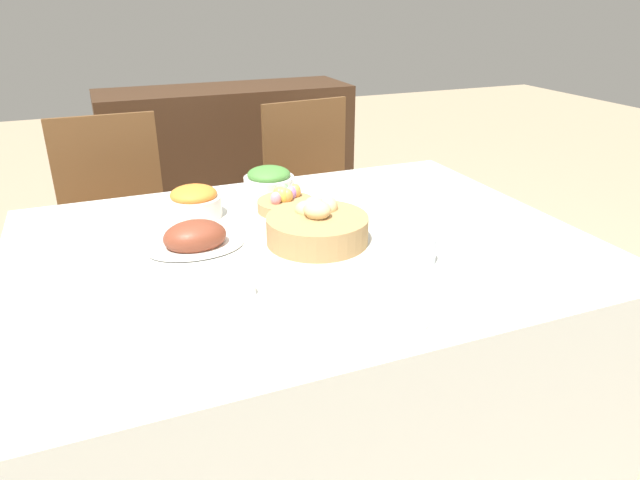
% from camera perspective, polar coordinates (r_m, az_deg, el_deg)
% --- Properties ---
extents(ground_plane, '(12.00, 12.00, 0.00)m').
position_cam_1_polar(ground_plane, '(2.00, -1.44, -19.66)').
color(ground_plane, tan).
extents(dining_table, '(1.57, 1.17, 0.73)m').
position_cam_1_polar(dining_table, '(1.77, -1.56, -11.06)').
color(dining_table, silver).
rests_on(dining_table, ground).
extents(chair_far_right, '(0.47, 0.47, 0.92)m').
position_cam_1_polar(chair_far_right, '(2.62, -0.22, 4.30)').
color(chair_far_right, brown).
rests_on(chair_far_right, ground).
extents(chair_far_left, '(0.42, 0.42, 0.92)m').
position_cam_1_polar(chair_far_left, '(2.46, -19.68, 1.47)').
color(chair_far_left, brown).
rests_on(chair_far_left, ground).
extents(sideboard, '(1.34, 0.44, 0.90)m').
position_cam_1_polar(sideboard, '(3.29, -9.01, 7.08)').
color(sideboard, '#3D2616').
rests_on(sideboard, ground).
extents(bread_basket, '(0.28, 0.28, 0.12)m').
position_cam_1_polar(bread_basket, '(1.58, -0.28, 1.43)').
color(bread_basket, '#AD8451').
rests_on(bread_basket, dining_table).
extents(egg_basket, '(0.18, 0.18, 0.08)m').
position_cam_1_polar(egg_basket, '(1.82, -3.50, 3.87)').
color(egg_basket, '#AD8451').
rests_on(egg_basket, dining_table).
extents(ham_platter, '(0.26, 0.18, 0.09)m').
position_cam_1_polar(ham_platter, '(1.58, -12.37, 0.15)').
color(ham_platter, silver).
rests_on(ham_platter, dining_table).
extents(green_salad_bowl, '(0.17, 0.17, 0.09)m').
position_cam_1_polar(green_salad_bowl, '(1.99, -5.12, 5.98)').
color(green_salad_bowl, silver).
rests_on(green_salad_bowl, dining_table).
extents(carrot_bowl, '(0.17, 0.17, 0.10)m').
position_cam_1_polar(carrot_bowl, '(1.80, -12.47, 3.73)').
color(carrot_bowl, silver).
rests_on(carrot_bowl, dining_table).
extents(dinner_plate, '(0.26, 0.26, 0.01)m').
position_cam_1_polar(dinner_plate, '(1.25, 5.26, -7.14)').
color(dinner_plate, silver).
rests_on(dinner_plate, dining_table).
extents(fork, '(0.02, 0.16, 0.00)m').
position_cam_1_polar(fork, '(1.20, -1.40, -8.69)').
color(fork, silver).
rests_on(fork, dining_table).
extents(knife, '(0.02, 0.16, 0.00)m').
position_cam_1_polar(knife, '(1.32, 11.24, -5.83)').
color(knife, silver).
rests_on(knife, dining_table).
extents(spoon, '(0.02, 0.16, 0.00)m').
position_cam_1_polar(spoon, '(1.34, 12.33, -5.57)').
color(spoon, silver).
rests_on(spoon, dining_table).
extents(drinking_cup, '(0.08, 0.08, 0.07)m').
position_cam_1_polar(drinking_cup, '(1.48, 9.96, -0.95)').
color(drinking_cup, silver).
rests_on(drinking_cup, dining_table).
extents(butter_dish, '(0.14, 0.08, 0.03)m').
position_cam_1_polar(butter_dish, '(1.35, -9.75, -4.55)').
color(butter_dish, silver).
rests_on(butter_dish, dining_table).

